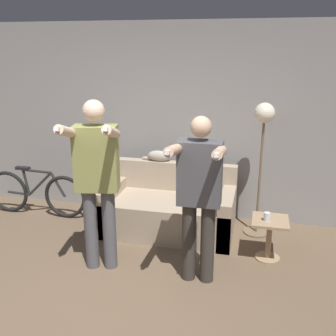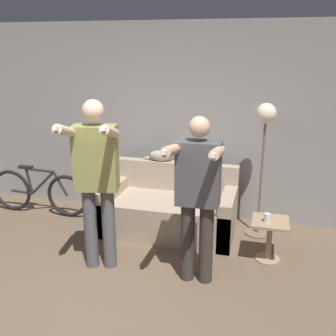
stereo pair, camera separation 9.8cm
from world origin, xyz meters
The scene contains 10 objects.
ground_plane centered at (0.00, 0.00, 0.00)m, with size 16.00×16.00×0.00m, color brown.
wall_back centered at (0.00, 2.51, 1.30)m, with size 10.00×0.05×2.60m.
couch centered at (0.23, 1.90, 0.28)m, with size 1.63×0.86×0.83m.
person_left centered at (-0.27, 0.87, 1.05)m, with size 0.59×0.73×1.80m.
person_right centered at (0.77, 0.87, 0.97)m, with size 0.49×0.67×1.68m.
cat centered at (0.03, 2.22, 0.91)m, with size 0.42×0.13×0.18m.
floor_lamp centered at (1.33, 2.09, 1.30)m, with size 0.31×0.31×1.66m.
side_table centered at (1.47, 1.47, 0.33)m, with size 0.39×0.39×0.47m.
cup centered at (1.43, 1.43, 0.52)m, with size 0.07×0.07×0.10m.
bicycle centered at (-1.69, 1.96, 0.32)m, with size 1.49×0.07×0.69m.
Camera 1 is at (1.29, -2.60, 2.28)m, focal length 42.00 mm.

